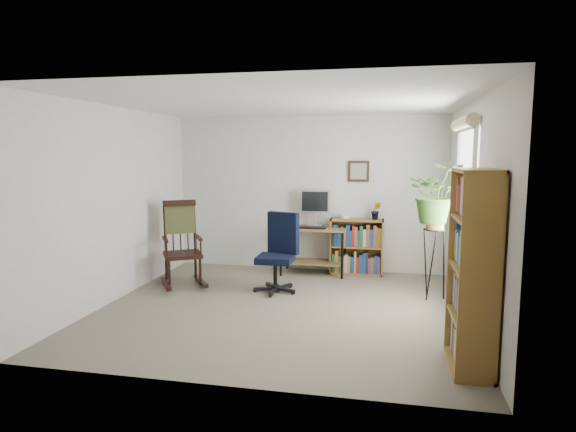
% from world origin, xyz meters
% --- Properties ---
extents(floor, '(4.20, 4.00, 0.00)m').
position_xyz_m(floor, '(0.00, 0.00, 0.00)').
color(floor, gray).
rests_on(floor, ground).
extents(ceiling, '(4.20, 4.00, 0.00)m').
position_xyz_m(ceiling, '(0.00, 0.00, 2.40)').
color(ceiling, silver).
rests_on(ceiling, ground).
extents(wall_back, '(4.20, 0.00, 2.40)m').
position_xyz_m(wall_back, '(0.00, 2.00, 1.20)').
color(wall_back, silver).
rests_on(wall_back, ground).
extents(wall_front, '(4.20, 0.00, 2.40)m').
position_xyz_m(wall_front, '(0.00, -2.00, 1.20)').
color(wall_front, silver).
rests_on(wall_front, ground).
extents(wall_left, '(0.00, 4.00, 2.40)m').
position_xyz_m(wall_left, '(-2.10, 0.00, 1.20)').
color(wall_left, silver).
rests_on(wall_left, ground).
extents(wall_right, '(0.00, 4.00, 2.40)m').
position_xyz_m(wall_right, '(2.10, 0.00, 1.20)').
color(wall_right, silver).
rests_on(wall_right, ground).
extents(window, '(0.12, 1.20, 1.50)m').
position_xyz_m(window, '(2.06, 0.30, 1.40)').
color(window, white).
rests_on(window, wall_right).
extents(desk, '(1.00, 0.55, 0.72)m').
position_xyz_m(desk, '(0.13, 1.70, 0.36)').
color(desk, olive).
rests_on(desk, floor).
extents(monitor, '(0.46, 0.16, 0.56)m').
position_xyz_m(monitor, '(0.13, 1.84, 1.00)').
color(monitor, '#B0B0B4').
rests_on(monitor, desk).
extents(keyboard, '(0.40, 0.15, 0.02)m').
position_xyz_m(keyboard, '(0.13, 1.58, 0.73)').
color(keyboard, black).
rests_on(keyboard, desk).
extents(office_chair, '(0.73, 0.73, 1.06)m').
position_xyz_m(office_chair, '(-0.22, 0.63, 0.53)').
color(office_chair, black).
rests_on(office_chair, floor).
extents(rocking_chair, '(1.06, 1.20, 1.19)m').
position_xyz_m(rocking_chair, '(-1.55, 0.68, 0.60)').
color(rocking_chair, black).
rests_on(rocking_chair, floor).
extents(low_bookshelf, '(0.80, 0.27, 0.84)m').
position_xyz_m(low_bookshelf, '(0.77, 1.82, 0.42)').
color(low_bookshelf, olive).
rests_on(low_bookshelf, floor).
extents(tall_bookshelf, '(0.32, 0.74, 1.70)m').
position_xyz_m(tall_bookshelf, '(1.92, -1.23, 0.85)').
color(tall_bookshelf, olive).
rests_on(tall_bookshelf, floor).
extents(plant_stand, '(0.35, 0.35, 1.03)m').
position_xyz_m(plant_stand, '(1.80, 0.76, 0.52)').
color(plant_stand, black).
rests_on(plant_stand, floor).
extents(spider_plant, '(1.69, 1.88, 1.47)m').
position_xyz_m(spider_plant, '(1.80, 0.76, 1.69)').
color(spider_plant, '#325C20').
rests_on(spider_plant, plant_stand).
extents(potted_plant_small, '(0.13, 0.24, 0.11)m').
position_xyz_m(potted_plant_small, '(1.05, 1.83, 0.90)').
color(potted_plant_small, '#325C20').
rests_on(potted_plant_small, low_bookshelf).
extents(framed_picture, '(0.32, 0.04, 0.32)m').
position_xyz_m(framed_picture, '(0.77, 1.97, 1.56)').
color(framed_picture, black).
rests_on(framed_picture, wall_back).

